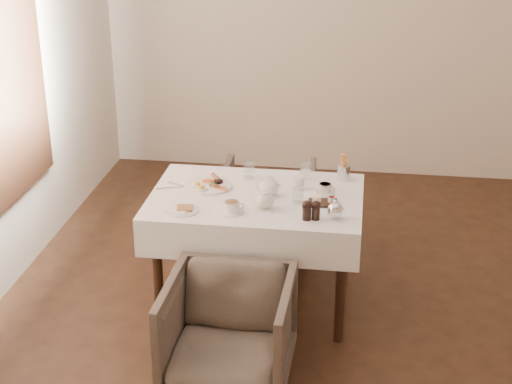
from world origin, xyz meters
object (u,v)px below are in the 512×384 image
object	(u,v)px
table	(256,213)
teapot_centre	(269,185)
armchair_near	(228,333)
breakfast_plate	(208,184)
armchair_far	(268,208)

from	to	relation	value
table	teapot_centre	bearing A→B (deg)	14.77
armchair_near	breakfast_plate	xyz separation A→B (m)	(-0.28, 0.92, 0.46)
armchair_far	teapot_centre	bearing A→B (deg)	96.43
table	teapot_centre	world-z (taller)	teapot_centre
table	armchair_near	size ratio (longest dim) A/B	1.88
teapot_centre	breakfast_plate	bearing A→B (deg)	169.11
table	armchair_far	bearing A→B (deg)	92.19
table	teapot_centre	size ratio (longest dim) A/B	7.96
table	breakfast_plate	size ratio (longest dim) A/B	4.23
teapot_centre	armchair_near	bearing A→B (deg)	-96.11
breakfast_plate	teapot_centre	size ratio (longest dim) A/B	1.88
armchair_far	armchair_near	bearing A→B (deg)	88.44
armchair_near	armchair_far	distance (m)	1.61
armchair_far	teapot_centre	distance (m)	0.94
breakfast_plate	teapot_centre	world-z (taller)	teapot_centre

